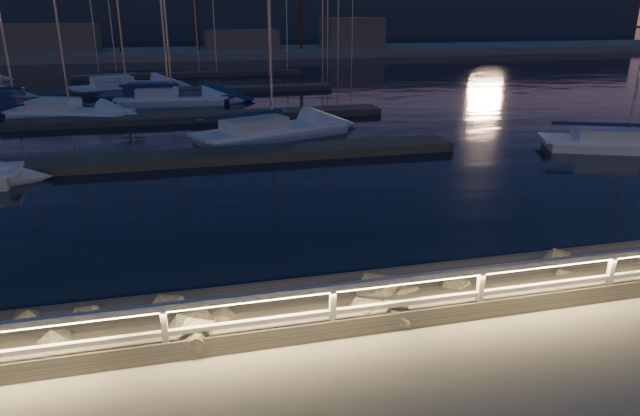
# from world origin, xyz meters

# --- Properties ---
(ground) EXTENTS (400.00, 400.00, 0.00)m
(ground) POSITION_xyz_m (0.00, 0.00, 0.00)
(ground) COLOR #A49D94
(ground) RESTS_ON ground
(harbor_water) EXTENTS (400.00, 440.00, 0.60)m
(harbor_water) POSITION_xyz_m (0.00, 31.22, -0.97)
(harbor_water) COLOR black
(harbor_water) RESTS_ON ground
(guard_rail) EXTENTS (44.11, 0.12, 1.06)m
(guard_rail) POSITION_xyz_m (-0.07, -0.00, 0.77)
(guard_rail) COLOR silver
(guard_rail) RESTS_ON ground
(riprap) EXTENTS (17.49, 3.11, 1.41)m
(riprap) POSITION_xyz_m (7.05, 1.07, -0.13)
(riprap) COLOR slate
(riprap) RESTS_ON ground
(floating_docks) EXTENTS (22.00, 36.00, 0.40)m
(floating_docks) POSITION_xyz_m (0.00, 32.50, -0.40)
(floating_docks) COLOR #5C554C
(floating_docks) RESTS_ON ground
(far_shore) EXTENTS (160.00, 14.00, 5.20)m
(far_shore) POSITION_xyz_m (-0.12, 74.05, 0.29)
(far_shore) COLOR #A49D94
(far_shore) RESTS_ON ground
(distant_hills) EXTENTS (230.00, 37.50, 18.00)m
(distant_hills) POSITION_xyz_m (-22.13, 133.69, 4.74)
(distant_hills) COLOR #364353
(distant_hills) RESTS_ON ground
(sailboat_c) EXTENTS (8.69, 5.21, 14.30)m
(sailboat_c) POSITION_xyz_m (3.00, 19.91, -0.16)
(sailboat_c) COLOR white
(sailboat_c) RESTS_ON ground
(sailboat_d) EXTENTS (7.99, 5.02, 13.15)m
(sailboat_d) POSITION_xyz_m (18.90, 13.36, -0.20)
(sailboat_d) COLOR white
(sailboat_d) RESTS_ON ground
(sailboat_e) EXTENTS (8.07, 3.43, 13.40)m
(sailboat_e) POSITION_xyz_m (-11.97, 32.14, -0.13)
(sailboat_e) COLOR navy
(sailboat_e) RESTS_ON ground
(sailboat_f) EXTENTS (7.75, 4.57, 12.78)m
(sailboat_f) POSITION_xyz_m (-8.02, 28.32, -0.17)
(sailboat_f) COLOR white
(sailboat_f) RESTS_ON ground
(sailboat_j) EXTENTS (7.88, 3.02, 13.12)m
(sailboat_j) POSITION_xyz_m (-1.99, 32.46, -0.16)
(sailboat_j) COLOR white
(sailboat_j) RESTS_ON ground
(sailboat_k) EXTENTS (9.72, 4.27, 15.96)m
(sailboat_k) POSITION_xyz_m (-2.27, 33.56, -0.13)
(sailboat_k) COLOR navy
(sailboat_k) RESTS_ON ground
(sailboat_n) EXTENTS (8.69, 4.94, 14.30)m
(sailboat_n) POSITION_xyz_m (-5.55, 39.84, -0.14)
(sailboat_n) COLOR white
(sailboat_n) RESTS_ON ground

